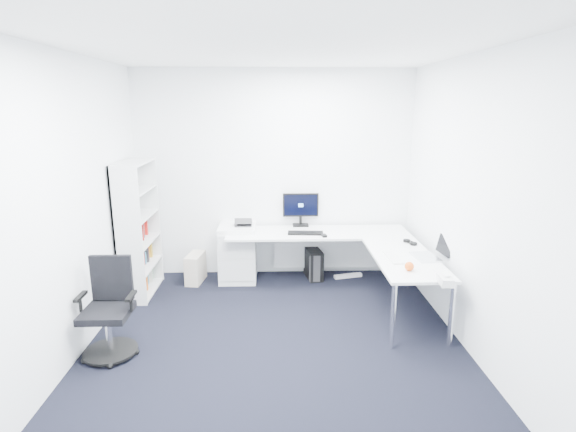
{
  "coord_description": "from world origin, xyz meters",
  "views": [
    {
      "loc": [
        0.0,
        -3.76,
        2.24
      ],
      "look_at": [
        0.15,
        1.05,
        1.05
      ],
      "focal_mm": 28.0,
      "sensor_mm": 36.0,
      "label": 1
    }
  ],
  "objects_px": {
    "l_desk": "(320,265)",
    "bookshelf": "(138,229)",
    "task_chair": "(106,310)",
    "monitor": "(301,209)",
    "laptop": "(426,247)"
  },
  "relations": [
    {
      "from": "l_desk",
      "to": "bookshelf",
      "type": "xyz_separation_m",
      "value": [
        -2.17,
        0.05,
        0.47
      ]
    },
    {
      "from": "bookshelf",
      "to": "task_chair",
      "type": "relative_size",
      "value": 1.79
    },
    {
      "from": "l_desk",
      "to": "bookshelf",
      "type": "relative_size",
      "value": 1.43
    },
    {
      "from": "l_desk",
      "to": "task_chair",
      "type": "xyz_separation_m",
      "value": [
        -2.07,
        -1.4,
        0.11
      ]
    },
    {
      "from": "monitor",
      "to": "laptop",
      "type": "height_order",
      "value": "monitor"
    },
    {
      "from": "task_chair",
      "to": "monitor",
      "type": "distance_m",
      "value": 2.79
    },
    {
      "from": "monitor",
      "to": "l_desk",
      "type": "bearing_deg",
      "value": -72.71
    },
    {
      "from": "l_desk",
      "to": "laptop",
      "type": "xyz_separation_m",
      "value": [
        1.04,
        -0.71,
        0.46
      ]
    },
    {
      "from": "l_desk",
      "to": "laptop",
      "type": "height_order",
      "value": "laptop"
    },
    {
      "from": "bookshelf",
      "to": "laptop",
      "type": "relative_size",
      "value": 4.64
    },
    {
      "from": "l_desk",
      "to": "monitor",
      "type": "relative_size",
      "value": 4.9
    },
    {
      "from": "bookshelf",
      "to": "laptop",
      "type": "bearing_deg",
      "value": -13.36
    },
    {
      "from": "bookshelf",
      "to": "task_chair",
      "type": "height_order",
      "value": "bookshelf"
    },
    {
      "from": "task_chair",
      "to": "monitor",
      "type": "relative_size",
      "value": 1.91
    },
    {
      "from": "laptop",
      "to": "task_chair",
      "type": "bearing_deg",
      "value": -173.15
    }
  ]
}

